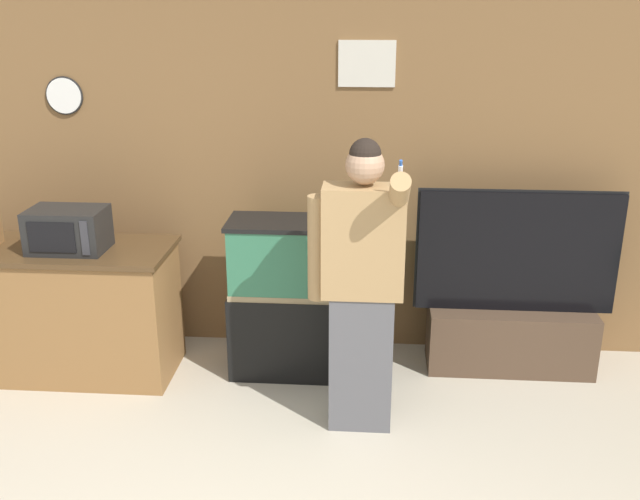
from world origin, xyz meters
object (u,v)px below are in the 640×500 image
object	(u,v)px
tv_on_stand	(511,318)
person_standing	(361,285)
microwave	(68,230)
counter_island	(58,310)
aquarium_on_stand	(304,298)

from	to	relation	value
tv_on_stand	person_standing	bearing A→B (deg)	-142.37
microwave	tv_on_stand	world-z (taller)	tv_on_stand
microwave	counter_island	bearing A→B (deg)	162.75
counter_island	microwave	distance (m)	0.63
microwave	tv_on_stand	xyz separation A→B (m)	(3.00, 0.33, -0.69)
tv_on_stand	counter_island	bearing A→B (deg)	-174.91
counter_island	tv_on_stand	world-z (taller)	tv_on_stand
microwave	aquarium_on_stand	distance (m)	1.64
microwave	aquarium_on_stand	bearing A→B (deg)	6.33
counter_island	aquarium_on_stand	distance (m)	1.72
aquarium_on_stand	person_standing	bearing A→B (deg)	-58.34
microwave	person_standing	size ratio (longest dim) A/B	0.28
counter_island	tv_on_stand	bearing A→B (deg)	5.09
tv_on_stand	aquarium_on_stand	bearing A→B (deg)	-173.63
counter_island	microwave	xyz separation A→B (m)	(0.17, -0.05, 0.61)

